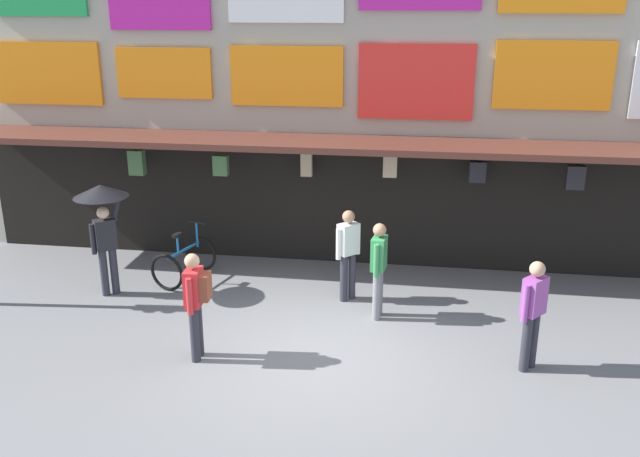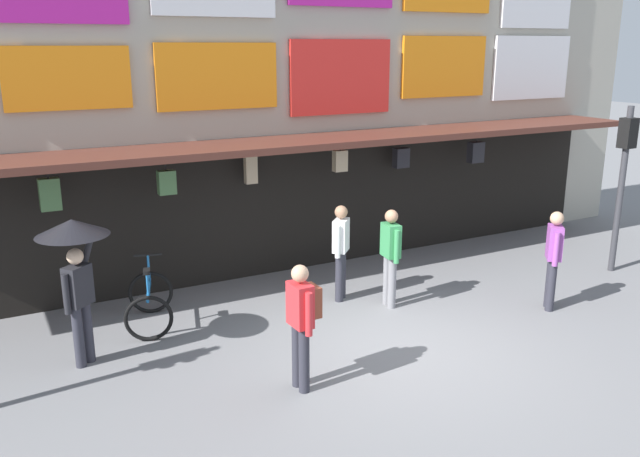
{
  "view_description": "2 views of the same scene",
  "coord_description": "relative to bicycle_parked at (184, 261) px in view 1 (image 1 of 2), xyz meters",
  "views": [
    {
      "loc": [
        1.38,
        -9.01,
        5.11
      ],
      "look_at": [
        -0.23,
        1.65,
        1.49
      ],
      "focal_mm": 37.97,
      "sensor_mm": 36.0,
      "label": 1
    },
    {
      "loc": [
        -5.2,
        -7.19,
        4.28
      ],
      "look_at": [
        -0.43,
        1.72,
        1.46
      ],
      "focal_mm": 37.05,
      "sensor_mm": 36.0,
      "label": 2
    }
  ],
  "objects": [
    {
      "name": "pedestrian_in_yellow",
      "position": [
        3.78,
        -1.07,
        0.55
      ],
      "size": [
        0.27,
        0.53,
        1.68
      ],
      "color": "gray",
      "rests_on": "ground"
    },
    {
      "name": "pedestrian_in_blue",
      "position": [
        6.08,
        -2.45,
        0.55
      ],
      "size": [
        0.4,
        0.43,
        1.68
      ],
      "color": "#2D2D38",
      "rests_on": "ground"
    },
    {
      "name": "pedestrian_in_white",
      "position": [
        1.23,
        -2.87,
        0.59
      ],
      "size": [
        0.36,
        0.53,
        1.68
      ],
      "color": "#2D2D38",
      "rests_on": "ground"
    },
    {
      "name": "shopfront",
      "position": [
        3.01,
        2.02,
        3.57
      ],
      "size": [
        18.0,
        2.6,
        8.0
      ],
      "color": "#B2AD9E",
      "rests_on": "ground"
    },
    {
      "name": "ground_plane",
      "position": [
        3.0,
        -2.55,
        -0.39
      ],
      "size": [
        80.0,
        80.0,
        0.0
      ],
      "primitive_type": "plane",
      "color": "slate"
    },
    {
      "name": "bicycle_parked",
      "position": [
        0.0,
        0.0,
        0.0
      ],
      "size": [
        1.01,
        1.31,
        1.05
      ],
      "color": "black",
      "rests_on": "ground"
    },
    {
      "name": "pedestrian_with_umbrella",
      "position": [
        -1.13,
        -0.85,
        1.25
      ],
      "size": [
        0.96,
        0.96,
        2.08
      ],
      "color": "#2D2D38",
      "rests_on": "ground"
    },
    {
      "name": "pedestrian_in_purple",
      "position": [
        3.2,
        -0.43,
        0.55
      ],
      "size": [
        0.41,
        0.41,
        1.68
      ],
      "color": "#2D2D38",
      "rests_on": "ground"
    }
  ]
}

